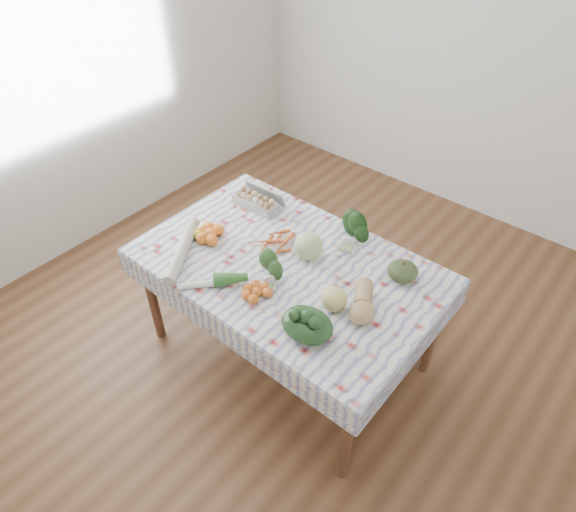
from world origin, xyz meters
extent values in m
plane|color=#57341E|center=(0.00, 0.00, 0.00)|extent=(4.50, 4.50, 0.00)
cube|color=silver|center=(0.00, 2.25, 1.40)|extent=(4.00, 0.04, 2.80)
cube|color=brown|center=(0.00, 0.00, 0.73)|extent=(1.60, 1.00, 0.04)
cylinder|color=brown|center=(-0.74, -0.44, 0.35)|extent=(0.06, 0.06, 0.71)
cylinder|color=brown|center=(0.74, -0.44, 0.35)|extent=(0.06, 0.06, 0.71)
cylinder|color=brown|center=(-0.74, 0.44, 0.35)|extent=(0.06, 0.06, 0.71)
cylinder|color=brown|center=(0.74, 0.44, 0.35)|extent=(0.06, 0.06, 0.71)
cube|color=white|center=(0.00, 0.00, 0.76)|extent=(1.66, 1.06, 0.01)
cube|color=#AEAEA9|center=(-0.50, 0.28, 0.80)|extent=(0.31, 0.13, 0.08)
cube|color=#DE5C25|center=(-0.14, 0.08, 0.78)|extent=(0.25, 0.24, 0.04)
ellipsoid|color=#163510|center=(0.16, 0.38, 0.84)|extent=(0.22, 0.21, 0.16)
ellipsoid|color=#384923|center=(0.54, 0.30, 0.81)|extent=(0.21, 0.21, 0.11)
sphere|color=#C9DD8E|center=(0.05, 0.12, 0.84)|extent=(0.20, 0.20, 0.16)
ellipsoid|color=tan|center=(0.51, -0.03, 0.82)|extent=(0.23, 0.29, 0.12)
cube|color=orange|center=(-0.49, -0.12, 0.80)|extent=(0.30, 0.30, 0.08)
ellipsoid|color=#284E1F|center=(0.00, -0.16, 0.82)|extent=(0.22, 0.22, 0.11)
cube|color=orange|center=(0.03, -0.29, 0.79)|extent=(0.23, 0.23, 0.06)
sphere|color=#D6C86C|center=(0.39, -0.11, 0.83)|extent=(0.15, 0.15, 0.13)
ellipsoid|color=black|center=(0.39, -0.32, 0.82)|extent=(0.32, 0.30, 0.12)
cylinder|color=beige|center=(-0.49, -0.35, 0.80)|extent=(0.32, 0.44, 0.07)
cylinder|color=silver|center=(-0.19, -0.39, 0.78)|extent=(0.27, 0.29, 0.04)
camera|label=1|loc=(1.35, -1.62, 2.66)|focal=32.00mm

